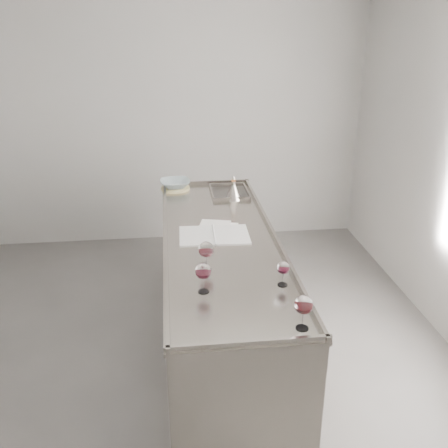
{
  "coord_description": "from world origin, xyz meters",
  "views": [
    {
      "loc": [
        0.17,
        -2.73,
        2.32
      ],
      "look_at": [
        0.53,
        0.36,
        1.02
      ],
      "focal_mm": 40.0,
      "sensor_mm": 36.0,
      "label": 1
    }
  ],
  "objects": [
    {
      "name": "room_shell",
      "position": [
        0.0,
        0.0,
        1.4
      ],
      "size": [
        4.54,
        5.04,
        2.84
      ],
      "color": "#53514E",
      "rests_on": "ground"
    },
    {
      "name": "counter",
      "position": [
        0.5,
        0.3,
        0.47
      ],
      "size": [
        0.77,
        2.42,
        0.97
      ],
      "color": "gray",
      "rests_on": "ground"
    },
    {
      "name": "wine_glass_left",
      "position": [
        0.37,
        -0.13,
        1.07
      ],
      "size": [
        0.09,
        0.09,
        0.18
      ],
      "rotation": [
        0.0,
        0.0,
        0.24
      ],
      "color": "white",
      "rests_on": "counter"
    },
    {
      "name": "wine_glass_middle",
      "position": [
        0.33,
        -0.38,
        1.06
      ],
      "size": [
        0.09,
        0.09,
        0.17
      ],
      "rotation": [
        0.0,
        0.0,
        -0.21
      ],
      "color": "white",
      "rests_on": "counter"
    },
    {
      "name": "wine_glass_right",
      "position": [
        0.78,
        -0.78,
        1.07
      ],
      "size": [
        0.09,
        0.09,
        0.18
      ],
      "rotation": [
        0.0,
        0.0,
        -0.41
      ],
      "color": "white",
      "rests_on": "counter"
    },
    {
      "name": "wine_glass_small",
      "position": [
        0.78,
        -0.36,
        1.04
      ],
      "size": [
        0.07,
        0.07,
        0.14
      ],
      "rotation": [
        0.0,
        0.0,
        0.13
      ],
      "color": "white",
      "rests_on": "counter"
    },
    {
      "name": "notebook",
      "position": [
        0.46,
        0.35,
        0.95
      ],
      "size": [
        0.48,
        0.34,
        0.02
      ],
      "rotation": [
        0.0,
        0.0,
        -0.03
      ],
      "color": "white",
      "rests_on": "counter"
    },
    {
      "name": "loose_paper_top",
      "position": [
        0.51,
        0.42,
        0.94
      ],
      "size": [
        0.29,
        0.36,
        0.0
      ],
      "primitive_type": "cube",
      "rotation": [
        0.0,
        0.0,
        -0.2
      ],
      "color": "white",
      "rests_on": "counter"
    },
    {
      "name": "loose_paper_under",
      "position": [
        0.47,
        0.48,
        0.94
      ],
      "size": [
        0.28,
        0.35,
        0.0
      ],
      "primitive_type": "cube",
      "rotation": [
        0.0,
        0.0,
        -0.24
      ],
      "color": "silver",
      "rests_on": "counter"
    },
    {
      "name": "trivet",
      "position": [
        0.22,
        1.38,
        0.95
      ],
      "size": [
        0.31,
        0.31,
        0.02
      ],
      "primitive_type": "cylinder",
      "rotation": [
        0.0,
        0.0,
        0.27
      ],
      "color": "#C6B780",
      "rests_on": "counter"
    },
    {
      "name": "ceramic_bowl",
      "position": [
        0.23,
        1.38,
        0.99
      ],
      "size": [
        0.28,
        0.28,
        0.06
      ],
      "primitive_type": "imported",
      "rotation": [
        0.0,
        0.0,
        0.11
      ],
      "color": "#93A6AC",
      "rests_on": "trivet"
    },
    {
      "name": "wine_funnel",
      "position": [
        0.69,
        1.08,
        1.0
      ],
      "size": [
        0.14,
        0.14,
        0.21
      ],
      "rotation": [
        0.0,
        0.0,
        0.26
      ],
      "color": "#AFA59B",
      "rests_on": "counter"
    }
  ]
}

